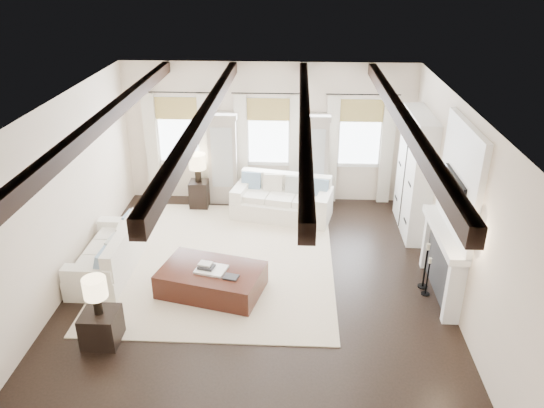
{
  "coord_description": "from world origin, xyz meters",
  "views": [
    {
      "loc": [
        0.65,
        -7.75,
        5.29
      ],
      "look_at": [
        0.21,
        0.98,
        1.15
      ],
      "focal_mm": 35.0,
      "sensor_mm": 36.0,
      "label": 1
    }
  ],
  "objects_px": {
    "sofa_left": "(110,255)",
    "ottoman": "(212,280)",
    "side_table_front": "(102,327)",
    "side_table_back": "(199,194)",
    "sofa_back": "(283,201)"
  },
  "relations": [
    {
      "from": "side_table_front",
      "to": "side_table_back",
      "type": "relative_size",
      "value": 0.84
    },
    {
      "from": "sofa_left",
      "to": "ottoman",
      "type": "xyz_separation_m",
      "value": [
        1.92,
        -0.53,
        -0.12
      ]
    },
    {
      "from": "sofa_back",
      "to": "ottoman",
      "type": "height_order",
      "value": "sofa_back"
    },
    {
      "from": "side_table_front",
      "to": "sofa_left",
      "type": "bearing_deg",
      "value": 104.3
    },
    {
      "from": "side_table_front",
      "to": "side_table_back",
      "type": "distance_m",
      "value": 4.78
    },
    {
      "from": "ottoman",
      "to": "side_table_front",
      "type": "xyz_separation_m",
      "value": [
        -1.43,
        -1.39,
        0.04
      ]
    },
    {
      "from": "ottoman",
      "to": "side_table_front",
      "type": "height_order",
      "value": "side_table_front"
    },
    {
      "from": "sofa_left",
      "to": "side_table_back",
      "type": "relative_size",
      "value": 3.17
    },
    {
      "from": "side_table_back",
      "to": "ottoman",
      "type": "bearing_deg",
      "value": -76.68
    },
    {
      "from": "sofa_left",
      "to": "side_table_front",
      "type": "height_order",
      "value": "sofa_left"
    },
    {
      "from": "sofa_back",
      "to": "ottoman",
      "type": "distance_m",
      "value": 3.19
    },
    {
      "from": "side_table_back",
      "to": "sofa_left",
      "type": "bearing_deg",
      "value": -111.86
    },
    {
      "from": "sofa_left",
      "to": "ottoman",
      "type": "bearing_deg",
      "value": -15.52
    },
    {
      "from": "sofa_left",
      "to": "side_table_front",
      "type": "bearing_deg",
      "value": -75.7
    },
    {
      "from": "ottoman",
      "to": "side_table_front",
      "type": "relative_size",
      "value": 3.24
    }
  ]
}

